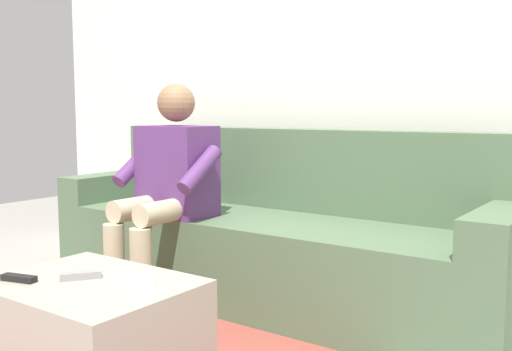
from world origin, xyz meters
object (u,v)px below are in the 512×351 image
object	(u,v)px
couch	(275,238)
person_solo_seated	(168,180)
remote_white	(141,280)
remote_black	(19,278)
remote_gray	(81,275)
coffee_table	(91,333)

from	to	relation	value
couch	person_solo_seated	world-z (taller)	person_solo_seated
person_solo_seated	remote_white	bearing A→B (deg)	128.10
remote_black	remote_gray	bearing A→B (deg)	-151.81
couch	remote_white	bearing A→B (deg)	98.92
remote_gray	remote_black	size ratio (longest dim) A/B	1.06
remote_black	remote_white	xyz separation A→B (m)	(-0.37, -0.23, 0.00)
couch	remote_white	xyz separation A→B (m)	(-0.17, 1.10, 0.07)
remote_white	remote_gray	bearing A→B (deg)	45.05
person_solo_seated	remote_gray	distance (m)	0.91
couch	remote_gray	size ratio (longest dim) A/B	17.12
couch	remote_gray	distance (m)	1.18
remote_black	remote_white	bearing A→B (deg)	-163.55
coffee_table	remote_black	distance (m)	0.32
couch	remote_white	size ratio (longest dim) A/B	17.27
coffee_table	remote_white	world-z (taller)	remote_white
person_solo_seated	remote_gray	world-z (taller)	person_solo_seated
couch	coffee_table	size ratio (longest dim) A/B	3.42
remote_gray	remote_white	xyz separation A→B (m)	(-0.22, -0.08, -0.00)
remote_gray	remote_black	xyz separation A→B (m)	(0.15, 0.14, -0.00)
coffee_table	remote_white	xyz separation A→B (m)	(-0.17, -0.08, 0.20)
person_solo_seated	couch	bearing A→B (deg)	-136.55
remote_black	coffee_table	bearing A→B (deg)	-159.43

